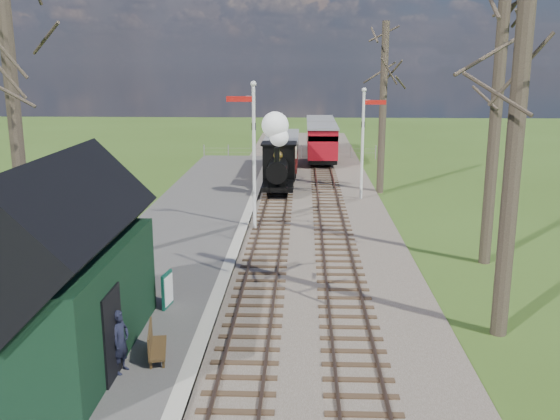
{
  "coord_description": "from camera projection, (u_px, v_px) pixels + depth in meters",
  "views": [
    {
      "loc": [
        1.34,
        -9.4,
        7.0
      ],
      "look_at": [
        0.48,
        13.1,
        1.6
      ],
      "focal_mm": 40.0,
      "sensor_mm": 36.0,
      "label": 1
    }
  ],
  "objects": [
    {
      "name": "ballast_bed",
      "position": [
        302.0,
        199.0,
        32.13
      ],
      "size": [
        8.0,
        60.0,
        0.1
      ],
      "primitive_type": "cube",
      "color": "brown",
      "rests_on": "ground"
    },
    {
      "name": "sign_board",
      "position": [
        167.0,
        290.0,
        17.58
      ],
      "size": [
        0.19,
        0.7,
        1.02
      ],
      "color": "#0E4536",
      "rests_on": "platform"
    },
    {
      "name": "locomotive",
      "position": [
        278.0,
        158.0,
        32.93
      ],
      "size": [
        1.74,
        4.05,
        4.34
      ],
      "color": "black",
      "rests_on": "ground"
    },
    {
      "name": "person",
      "position": [
        120.0,
        341.0,
        13.83
      ],
      "size": [
        0.49,
        0.61,
        1.47
      ],
      "primitive_type": "imported",
      "rotation": [
        0.0,
        0.0,
        1.29
      ],
      "color": "black",
      "rests_on": "platform"
    },
    {
      "name": "semaphore_near",
      "position": [
        252.0,
        145.0,
        25.55
      ],
      "size": [
        1.22,
        0.24,
        6.22
      ],
      "color": "silver",
      "rests_on": "ground"
    },
    {
      "name": "red_carriage_b",
      "position": [
        320.0,
        134.0,
        48.17
      ],
      "size": [
        2.08,
        5.14,
        2.19
      ],
      "color": "black",
      "rests_on": "ground"
    },
    {
      "name": "fence_line",
      "position": [
        289.0,
        151.0,
        45.66
      ],
      "size": [
        12.6,
        0.08,
        1.0
      ],
      "color": "slate",
      "rests_on": "ground"
    },
    {
      "name": "coping_strip",
      "position": [
        238.0,
        241.0,
        24.44
      ],
      "size": [
        0.4,
        44.0,
        0.21
      ],
      "primitive_type": "cube",
      "color": "#B2AD9E",
      "rests_on": "ground"
    },
    {
      "name": "track_near",
      "position": [
        277.0,
        198.0,
        32.17
      ],
      "size": [
        1.6,
        60.0,
        0.15
      ],
      "color": "brown",
      "rests_on": "ground"
    },
    {
      "name": "station_shed",
      "position": [
        58.0,
        272.0,
        14.33
      ],
      "size": [
        3.25,
        6.3,
        4.78
      ],
      "color": "black",
      "rests_on": "platform"
    },
    {
      "name": "track_far",
      "position": [
        328.0,
        198.0,
        32.07
      ],
      "size": [
        1.6,
        60.0,
        0.15
      ],
      "color": "brown",
      "rests_on": "ground"
    },
    {
      "name": "red_carriage_a",
      "position": [
        322.0,
        143.0,
        42.83
      ],
      "size": [
        2.08,
        5.14,
        2.19
      ],
      "color": "black",
      "rests_on": "ground"
    },
    {
      "name": "bare_trees",
      "position": [
        304.0,
        120.0,
        19.37
      ],
      "size": [
        15.51,
        22.39,
        12.0
      ],
      "color": "#382D23",
      "rests_on": "ground"
    },
    {
      "name": "semaphore_far",
      "position": [
        364.0,
        135.0,
        31.25
      ],
      "size": [
        1.22,
        0.24,
        5.72
      ],
      "color": "silver",
      "rests_on": "ground"
    },
    {
      "name": "distant_hills",
      "position": [
        303.0,
        253.0,
        77.1
      ],
      "size": [
        114.4,
        48.0,
        22.02
      ],
      "color": "#385B23",
      "rests_on": "ground"
    },
    {
      "name": "coach",
      "position": [
        282.0,
        152.0,
        38.94
      ],
      "size": [
        2.03,
        6.95,
        2.13
      ],
      "color": "black",
      "rests_on": "ground"
    },
    {
      "name": "bench",
      "position": [
        154.0,
        343.0,
        14.6
      ],
      "size": [
        0.62,
        1.36,
        0.75
      ],
      "color": "#453118",
      "rests_on": "platform"
    },
    {
      "name": "platform",
      "position": [
        180.0,
        241.0,
        24.53
      ],
      "size": [
        5.0,
        44.0,
        0.2
      ],
      "primitive_type": "cube",
      "color": "#474442",
      "rests_on": "ground"
    }
  ]
}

